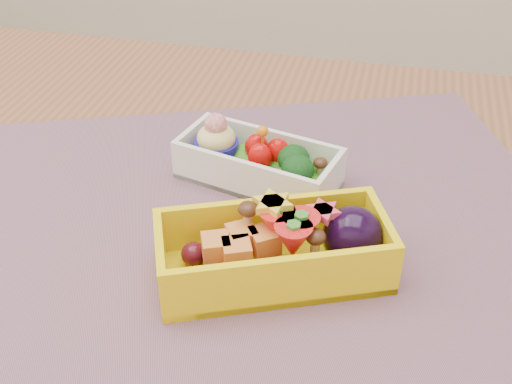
% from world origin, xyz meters
% --- Properties ---
extents(table, '(1.20, 0.80, 0.75)m').
position_xyz_m(table, '(0.00, 0.00, 0.65)').
color(table, brown).
rests_on(table, ground).
extents(placemat, '(0.71, 0.63, 0.00)m').
position_xyz_m(placemat, '(0.05, 0.01, 0.75)').
color(placemat, '#835A65').
rests_on(placemat, table).
extents(bento_white, '(0.17, 0.10, 0.06)m').
position_xyz_m(bento_white, '(0.04, 0.09, 0.77)').
color(bento_white, white).
rests_on(bento_white, placemat).
extents(bento_yellow, '(0.20, 0.15, 0.06)m').
position_xyz_m(bento_yellow, '(0.09, -0.04, 0.78)').
color(bento_yellow, yellow).
rests_on(bento_yellow, placemat).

